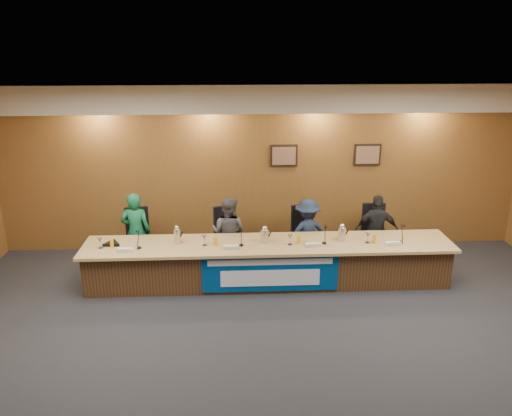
# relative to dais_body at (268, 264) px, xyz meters

# --- Properties ---
(floor) EXTENTS (10.00, 10.00, 0.00)m
(floor) POSITION_rel_dais_body_xyz_m (0.00, -2.40, -0.35)
(floor) COLOR black
(floor) RESTS_ON ground
(ceiling) EXTENTS (10.00, 8.00, 0.04)m
(ceiling) POSITION_rel_dais_body_xyz_m (0.00, -2.40, 2.85)
(ceiling) COLOR silver
(ceiling) RESTS_ON wall_back
(wall_back) EXTENTS (10.00, 0.04, 3.20)m
(wall_back) POSITION_rel_dais_body_xyz_m (0.00, 1.60, 1.25)
(wall_back) COLOR brown
(wall_back) RESTS_ON floor
(soffit) EXTENTS (10.00, 0.50, 0.50)m
(soffit) POSITION_rel_dais_body_xyz_m (0.00, 1.35, 2.60)
(soffit) COLOR beige
(soffit) RESTS_ON wall_back
(dais_body) EXTENTS (6.00, 0.80, 0.70)m
(dais_body) POSITION_rel_dais_body_xyz_m (0.00, 0.00, 0.00)
(dais_body) COLOR #482C17
(dais_body) RESTS_ON floor
(dais_top) EXTENTS (6.10, 0.95, 0.05)m
(dais_top) POSITION_rel_dais_body_xyz_m (0.00, -0.05, 0.38)
(dais_top) COLOR #AA8850
(dais_top) RESTS_ON dais_body
(banner) EXTENTS (2.20, 0.02, 0.65)m
(banner) POSITION_rel_dais_body_xyz_m (0.00, -0.41, 0.03)
(banner) COLOR navy
(banner) RESTS_ON dais_body
(banner_text_upper) EXTENTS (2.00, 0.01, 0.10)m
(banner_text_upper) POSITION_rel_dais_body_xyz_m (0.00, -0.43, 0.23)
(banner_text_upper) COLOR silver
(banner_text_upper) RESTS_ON banner
(banner_text_lower) EXTENTS (1.60, 0.01, 0.28)m
(banner_text_lower) POSITION_rel_dais_body_xyz_m (0.00, -0.43, -0.05)
(banner_text_lower) COLOR silver
(banner_text_lower) RESTS_ON banner
(wall_photo_left) EXTENTS (0.52, 0.04, 0.42)m
(wall_photo_left) POSITION_rel_dais_body_xyz_m (0.40, 1.57, 1.50)
(wall_photo_left) COLOR black
(wall_photo_left) RESTS_ON wall_back
(wall_photo_right) EXTENTS (0.52, 0.04, 0.42)m
(wall_photo_right) POSITION_rel_dais_body_xyz_m (2.00, 1.57, 1.50)
(wall_photo_right) COLOR black
(wall_photo_right) RESTS_ON wall_back
(panelist_a) EXTENTS (0.54, 0.37, 1.43)m
(panelist_a) POSITION_rel_dais_body_xyz_m (-2.29, 0.65, 0.37)
(panelist_a) COLOR #105935
(panelist_a) RESTS_ON floor
(panelist_b) EXTENTS (0.80, 0.72, 1.33)m
(panelist_b) POSITION_rel_dais_body_xyz_m (-0.66, 0.65, 0.32)
(panelist_b) COLOR #4A494D
(panelist_b) RESTS_ON floor
(panelist_c) EXTENTS (0.91, 0.64, 1.27)m
(panelist_c) POSITION_rel_dais_body_xyz_m (0.75, 0.65, 0.29)
(panelist_c) COLOR #172339
(panelist_c) RESTS_ON floor
(panelist_d) EXTENTS (0.81, 0.42, 1.32)m
(panelist_d) POSITION_rel_dais_body_xyz_m (2.01, 0.65, 0.31)
(panelist_d) COLOR black
(panelist_d) RESTS_ON floor
(office_chair_a) EXTENTS (0.55, 0.55, 0.08)m
(office_chair_a) POSITION_rel_dais_body_xyz_m (-2.29, 0.75, 0.13)
(office_chair_a) COLOR black
(office_chair_a) RESTS_ON floor
(office_chair_b) EXTENTS (0.61, 0.61, 0.08)m
(office_chair_b) POSITION_rel_dais_body_xyz_m (-0.66, 0.75, 0.13)
(office_chair_b) COLOR black
(office_chair_b) RESTS_ON floor
(office_chair_c) EXTENTS (0.58, 0.58, 0.08)m
(office_chair_c) POSITION_rel_dais_body_xyz_m (0.75, 0.75, 0.13)
(office_chair_c) COLOR black
(office_chair_c) RESTS_ON floor
(office_chair_d) EXTENTS (0.51, 0.51, 0.08)m
(office_chair_d) POSITION_rel_dais_body_xyz_m (2.01, 0.75, 0.13)
(office_chair_d) COLOR black
(office_chair_d) RESTS_ON floor
(nameplate_a) EXTENTS (0.24, 0.08, 0.10)m
(nameplate_a) POSITION_rel_dais_body_xyz_m (-2.31, -0.32, 0.45)
(nameplate_a) COLOR white
(nameplate_a) RESTS_ON dais_top
(microphone_a) EXTENTS (0.07, 0.07, 0.02)m
(microphone_a) POSITION_rel_dais_body_xyz_m (-2.10, -0.16, 0.41)
(microphone_a) COLOR black
(microphone_a) RESTS_ON dais_top
(juice_glass_a) EXTENTS (0.06, 0.06, 0.15)m
(juice_glass_a) POSITION_rel_dais_body_xyz_m (-2.54, -0.11, 0.47)
(juice_glass_a) COLOR #E29F0B
(juice_glass_a) RESTS_ON dais_top
(water_glass_a) EXTENTS (0.08, 0.08, 0.18)m
(water_glass_a) POSITION_rel_dais_body_xyz_m (-2.72, -0.12, 0.49)
(water_glass_a) COLOR silver
(water_glass_a) RESTS_ON dais_top
(nameplate_b) EXTENTS (0.24, 0.08, 0.10)m
(nameplate_b) POSITION_rel_dais_body_xyz_m (-0.63, -0.30, 0.45)
(nameplate_b) COLOR white
(nameplate_b) RESTS_ON dais_top
(microphone_b) EXTENTS (0.07, 0.07, 0.02)m
(microphone_b) POSITION_rel_dais_body_xyz_m (-0.46, -0.13, 0.41)
(microphone_b) COLOR black
(microphone_b) RESTS_ON dais_top
(juice_glass_b) EXTENTS (0.06, 0.06, 0.15)m
(juice_glass_b) POSITION_rel_dais_body_xyz_m (-0.88, -0.09, 0.47)
(juice_glass_b) COLOR #E29F0B
(juice_glass_b) RESTS_ON dais_top
(water_glass_b) EXTENTS (0.08, 0.08, 0.18)m
(water_glass_b) POSITION_rel_dais_body_xyz_m (-1.06, -0.10, 0.49)
(water_glass_b) COLOR silver
(water_glass_b) RESTS_ON dais_top
(nameplate_c) EXTENTS (0.24, 0.08, 0.10)m
(nameplate_c) POSITION_rel_dais_body_xyz_m (0.71, -0.27, 0.45)
(nameplate_c) COLOR white
(nameplate_c) RESTS_ON dais_top
(microphone_c) EXTENTS (0.07, 0.07, 0.02)m
(microphone_c) POSITION_rel_dais_body_xyz_m (0.91, -0.11, 0.41)
(microphone_c) COLOR black
(microphone_c) RESTS_ON dais_top
(juice_glass_c) EXTENTS (0.06, 0.06, 0.15)m
(juice_glass_c) POSITION_rel_dais_body_xyz_m (0.49, -0.09, 0.47)
(juice_glass_c) COLOR #E29F0B
(juice_glass_c) RESTS_ON dais_top
(water_glass_c) EXTENTS (0.08, 0.08, 0.18)m
(water_glass_c) POSITION_rel_dais_body_xyz_m (0.34, -0.13, 0.49)
(water_glass_c) COLOR silver
(water_glass_c) RESTS_ON dais_top
(nameplate_d) EXTENTS (0.24, 0.08, 0.10)m
(nameplate_d) POSITION_rel_dais_body_xyz_m (2.04, -0.28, 0.45)
(nameplate_d) COLOR white
(nameplate_d) RESTS_ON dais_top
(microphone_d) EXTENTS (0.07, 0.07, 0.02)m
(microphone_d) POSITION_rel_dais_body_xyz_m (2.18, -0.13, 0.41)
(microphone_d) COLOR black
(microphone_d) RESTS_ON dais_top
(juice_glass_d) EXTENTS (0.06, 0.06, 0.15)m
(juice_glass_d) POSITION_rel_dais_body_xyz_m (1.74, -0.14, 0.47)
(juice_glass_d) COLOR #E29F0B
(juice_glass_d) RESTS_ON dais_top
(water_glass_d) EXTENTS (0.08, 0.08, 0.18)m
(water_glass_d) POSITION_rel_dais_body_xyz_m (1.63, -0.12, 0.49)
(water_glass_d) COLOR silver
(water_glass_d) RESTS_ON dais_top
(carafe_left) EXTENTS (0.11, 0.11, 0.26)m
(carafe_left) POSITION_rel_dais_body_xyz_m (-1.50, 0.01, 0.53)
(carafe_left) COLOR silver
(carafe_left) RESTS_ON dais_top
(carafe_mid) EXTENTS (0.13, 0.13, 0.23)m
(carafe_mid) POSITION_rel_dais_body_xyz_m (-0.06, -0.03, 0.52)
(carafe_mid) COLOR silver
(carafe_mid) RESTS_ON dais_top
(carafe_right) EXTENTS (0.13, 0.13, 0.24)m
(carafe_right) POSITION_rel_dais_body_xyz_m (1.22, -0.01, 0.52)
(carafe_right) COLOR silver
(carafe_right) RESTS_ON dais_top
(speakerphone) EXTENTS (0.32, 0.32, 0.05)m
(speakerphone) POSITION_rel_dais_body_xyz_m (-2.57, 0.00, 0.43)
(speakerphone) COLOR black
(speakerphone) RESTS_ON dais_top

